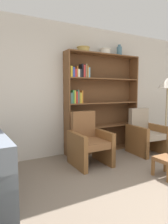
{
  "coord_description": "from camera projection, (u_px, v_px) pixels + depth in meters",
  "views": [
    {
      "loc": [
        -2.1,
        -1.2,
        1.36
      ],
      "look_at": [
        -0.21,
        2.2,
        0.95
      ],
      "focal_mm": 32.0,
      "sensor_mm": 36.0,
      "label": 1
    }
  ],
  "objects": [
    {
      "name": "wall_back",
      "position": [
        81.0,
        90.0,
        4.41
      ],
      "size": [
        12.0,
        0.06,
        2.75
      ],
      "color": "silver",
      "rests_on": "ground"
    },
    {
      "name": "bookshelf",
      "position": [
        96.0,
        105.0,
        4.44
      ],
      "size": [
        1.81,
        0.3,
        2.17
      ],
      "color": "brown",
      "rests_on": "ground"
    },
    {
      "name": "bowl_olive",
      "position": [
        83.0,
        49.0,
        4.13
      ],
      "size": [
        0.27,
        0.27,
        0.1
      ],
      "color": "tan",
      "rests_on": "bookshelf"
    },
    {
      "name": "bowl_copper",
      "position": [
        105.0,
        51.0,
        4.4
      ],
      "size": [
        0.25,
        0.25,
        0.12
      ],
      "color": "silver",
      "rests_on": "bookshelf"
    },
    {
      "name": "vase_tall",
      "position": [
        119.0,
        51.0,
        4.59
      ],
      "size": [
        0.12,
        0.12,
        0.25
      ],
      "color": "slate",
      "rests_on": "bookshelf"
    },
    {
      "name": "armchair_leather",
      "position": [
        89.0,
        142.0,
        3.71
      ],
      "size": [
        0.65,
        0.69,
        0.97
      ],
      "rotation": [
        0.0,
        0.0,
        3.13
      ],
      "color": "brown",
      "rests_on": "ground"
    },
    {
      "name": "armchair_cushioned",
      "position": [
        145.0,
        134.0,
        4.4
      ],
      "size": [
        0.68,
        0.72,
        0.97
      ],
      "rotation": [
        0.0,
        0.0,
        3.08
      ],
      "color": "brown",
      "rests_on": "ground"
    },
    {
      "name": "floor_lamp",
      "position": [
        167.0,
        87.0,
        4.54
      ],
      "size": [
        0.44,
        0.44,
        1.66
      ],
      "color": "tan",
      "rests_on": "ground"
    },
    {
      "name": "footstool",
      "position": [
        167.0,
        161.0,
        3.15
      ],
      "size": [
        0.33,
        0.33,
        0.32
      ],
      "color": "brown",
      "rests_on": "ground"
    }
  ]
}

